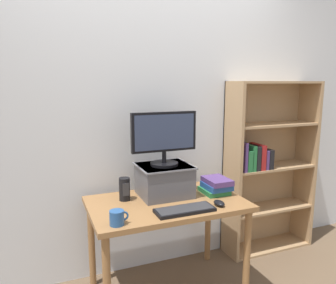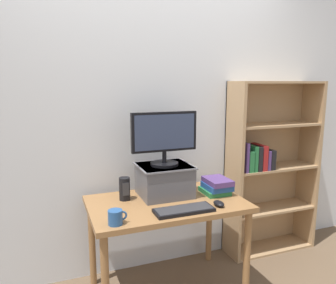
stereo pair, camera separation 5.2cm
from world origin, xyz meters
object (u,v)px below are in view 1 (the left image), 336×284
object	(u,v)px
book_stack	(216,186)
coffee_mug	(117,218)
computer_mouse	(219,203)
riser_box	(164,179)
desk_speaker	(125,189)
keyboard	(185,210)
desk	(167,213)
bookshelf_unit	(266,165)
computer_monitor	(164,136)

from	to	relation	value
book_stack	coffee_mug	world-z (taller)	book_stack
coffee_mug	computer_mouse	bearing A→B (deg)	3.21
book_stack	coffee_mug	bearing A→B (deg)	-161.71
book_stack	riser_box	bearing A→B (deg)	164.69
desk_speaker	book_stack	bearing A→B (deg)	-9.45
keyboard	coffee_mug	xyz separation A→B (m)	(-0.46, -0.03, 0.03)
desk	bookshelf_unit	xyz separation A→B (m)	(1.10, 0.29, 0.18)
bookshelf_unit	computer_mouse	world-z (taller)	bookshelf_unit
desk	keyboard	size ratio (longest dim) A/B	2.78
desk	computer_mouse	bearing A→B (deg)	-35.10
keyboard	riser_box	bearing A→B (deg)	91.45
computer_monitor	desk_speaker	distance (m)	0.48
keyboard	desk_speaker	world-z (taller)	desk_speaker
keyboard	coffee_mug	bearing A→B (deg)	-175.86
computer_monitor	coffee_mug	distance (m)	0.72
computer_monitor	riser_box	bearing A→B (deg)	90.00
computer_monitor	computer_mouse	distance (m)	0.62
bookshelf_unit	computer_mouse	xyz separation A→B (m)	(-0.80, -0.51, -0.07)
riser_box	bookshelf_unit	bearing A→B (deg)	8.73
desk	computer_mouse	distance (m)	0.39
computer_monitor	keyboard	xyz separation A→B (m)	(0.01, -0.35, -0.44)
computer_monitor	computer_mouse	bearing A→B (deg)	-51.11
bookshelf_unit	book_stack	size ratio (longest dim) A/B	6.68
riser_box	desk_speaker	distance (m)	0.31
riser_box	book_stack	xyz separation A→B (m)	(0.39, -0.11, -0.06)
book_stack	keyboard	bearing A→B (deg)	-147.15
desk	keyboard	xyz separation A→B (m)	(0.04, -0.22, 0.10)
riser_box	book_stack	bearing A→B (deg)	-15.31
book_stack	desk_speaker	xyz separation A→B (m)	(-0.69, 0.12, 0.02)
desk	book_stack	xyz separation A→B (m)	(0.42, 0.02, 0.15)
computer_mouse	book_stack	bearing A→B (deg)	64.74
bookshelf_unit	desk_speaker	xyz separation A→B (m)	(-1.38, -0.16, -0.01)
book_stack	desk_speaker	size ratio (longest dim) A/B	1.40
bookshelf_unit	riser_box	distance (m)	1.09
desk_speaker	riser_box	bearing A→B (deg)	-1.72
riser_box	keyboard	distance (m)	0.37
keyboard	computer_mouse	distance (m)	0.27
keyboard	computer_mouse	xyz separation A→B (m)	(0.27, 0.01, 0.01)
computer_monitor	book_stack	distance (m)	0.56
desk	coffee_mug	distance (m)	0.51
computer_mouse	coffee_mug	size ratio (longest dim) A/B	0.88
computer_mouse	desk_speaker	world-z (taller)	desk_speaker
computer_monitor	book_stack	world-z (taller)	computer_monitor
computer_monitor	keyboard	distance (m)	0.56
keyboard	book_stack	bearing A→B (deg)	32.85
computer_mouse	desk_speaker	bearing A→B (deg)	148.73
bookshelf_unit	book_stack	bearing A→B (deg)	-158.42
computer_mouse	desk_speaker	distance (m)	0.68
bookshelf_unit	keyboard	distance (m)	1.19
coffee_mug	desk_speaker	distance (m)	0.42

